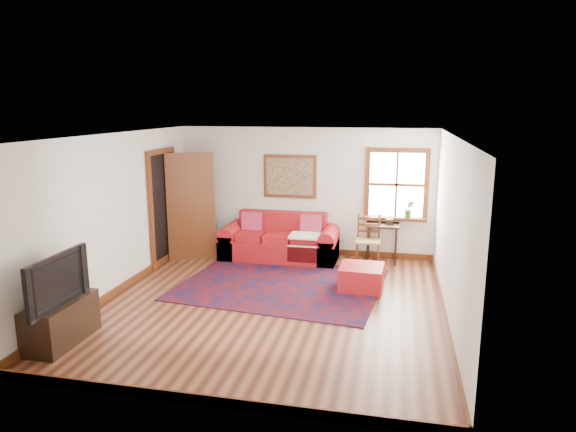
% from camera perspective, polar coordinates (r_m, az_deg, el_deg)
% --- Properties ---
extents(ground, '(5.50, 5.50, 0.00)m').
position_cam_1_polar(ground, '(7.80, -1.78, -9.70)').
color(ground, '#441F12').
rests_on(ground, ground).
extents(room_envelope, '(5.04, 5.54, 2.52)m').
position_cam_1_polar(room_envelope, '(7.36, -1.84, 2.36)').
color(room_envelope, silver).
rests_on(room_envelope, ground).
extents(window, '(1.18, 0.20, 1.38)m').
position_cam_1_polar(window, '(9.86, 12.11, 2.61)').
color(window, white).
rests_on(window, ground).
extents(doorway, '(0.89, 1.08, 2.14)m').
position_cam_1_polar(doorway, '(9.83, -11.89, 1.14)').
color(doorway, black).
rests_on(doorway, ground).
extents(framed_artwork, '(1.05, 0.07, 0.85)m').
position_cam_1_polar(framed_artwork, '(10.05, 0.19, 4.42)').
color(framed_artwork, '#5F2E14').
rests_on(framed_artwork, ground).
extents(persian_rug, '(3.45, 2.88, 0.02)m').
position_cam_1_polar(persian_rug, '(8.56, -0.75, -7.60)').
color(persian_rug, '#530B0D').
rests_on(persian_rug, ground).
extents(red_leather_sofa, '(2.22, 0.92, 0.87)m').
position_cam_1_polar(red_leather_sofa, '(9.94, -0.88, -3.09)').
color(red_leather_sofa, '#A5151B').
rests_on(red_leather_sofa, ground).
extents(red_ottoman, '(0.71, 0.71, 0.39)m').
position_cam_1_polar(red_ottoman, '(8.40, 8.16, -6.78)').
color(red_ottoman, '#A5151B').
rests_on(red_ottoman, ground).
extents(side_table, '(0.61, 0.46, 0.74)m').
position_cam_1_polar(side_table, '(9.79, 10.45, -1.59)').
color(side_table, black).
rests_on(side_table, ground).
extents(ladder_back_chair, '(0.45, 0.43, 0.95)m').
position_cam_1_polar(ladder_back_chair, '(9.57, 8.89, -2.44)').
color(ladder_back_chair, tan).
rests_on(ladder_back_chair, ground).
extents(media_cabinet, '(0.45, 1.00, 0.55)m').
position_cam_1_polar(media_cabinet, '(7.09, -23.89, -10.69)').
color(media_cabinet, black).
rests_on(media_cabinet, ground).
extents(television, '(0.15, 1.12, 0.64)m').
position_cam_1_polar(television, '(6.77, -24.94, -6.48)').
color(television, black).
rests_on(television, media_cabinet).
extents(candle_hurricane, '(0.12, 0.12, 0.18)m').
position_cam_1_polar(candle_hurricane, '(7.23, -22.07, -7.06)').
color(candle_hurricane, silver).
rests_on(candle_hurricane, media_cabinet).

